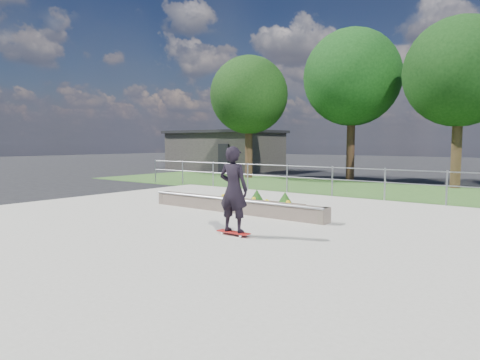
% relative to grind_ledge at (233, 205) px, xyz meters
% --- Properties ---
extents(ground, '(120.00, 120.00, 0.00)m').
position_rel_grind_ledge_xyz_m(ground, '(0.61, -2.24, -0.26)').
color(ground, black).
rests_on(ground, ground).
extents(grass_verge, '(30.00, 8.00, 0.02)m').
position_rel_grind_ledge_xyz_m(grass_verge, '(0.61, 8.76, -0.25)').
color(grass_verge, '#2E5421').
rests_on(grass_verge, ground).
extents(concrete_slab, '(15.00, 15.00, 0.06)m').
position_rel_grind_ledge_xyz_m(concrete_slab, '(0.61, -2.24, -0.23)').
color(concrete_slab, '#A4A191').
rests_on(concrete_slab, ground).
extents(fence, '(20.06, 0.06, 1.20)m').
position_rel_grind_ledge_xyz_m(fence, '(0.61, 5.26, 0.51)').
color(fence, gray).
rests_on(fence, ground).
extents(building, '(8.40, 5.40, 3.00)m').
position_rel_grind_ledge_xyz_m(building, '(-13.38, 15.76, 1.25)').
color(building, '#2D2B28').
rests_on(building, ground).
extents(tree_far_left, '(4.55, 4.55, 7.15)m').
position_rel_grind_ledge_xyz_m(tree_far_left, '(-7.39, 10.76, 4.59)').
color(tree_far_left, '#362115').
rests_on(tree_far_left, ground).
extents(tree_mid_left, '(5.25, 5.25, 8.25)m').
position_rel_grind_ledge_xyz_m(tree_mid_left, '(-1.89, 12.76, 5.34)').
color(tree_mid_left, black).
rests_on(tree_mid_left, ground).
extents(tree_mid_right, '(4.90, 4.90, 7.70)m').
position_rel_grind_ledge_xyz_m(tree_mid_right, '(3.61, 11.76, 4.97)').
color(tree_mid_right, '#382616').
rests_on(tree_mid_right, ground).
extents(grind_ledge, '(6.00, 0.44, 0.43)m').
position_rel_grind_ledge_xyz_m(grind_ledge, '(0.00, 0.00, 0.00)').
color(grind_ledge, brown).
rests_on(grind_ledge, concrete_slab).
extents(planter_bed, '(3.00, 1.20, 0.61)m').
position_rel_grind_ledge_xyz_m(planter_bed, '(0.23, 0.66, -0.02)').
color(planter_bed, black).
rests_on(planter_bed, concrete_slab).
extents(skateboarder, '(0.80, 0.52, 1.95)m').
position_rel_grind_ledge_xyz_m(skateboarder, '(1.95, -2.45, 0.81)').
color(skateboarder, white).
rests_on(skateboarder, concrete_slab).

